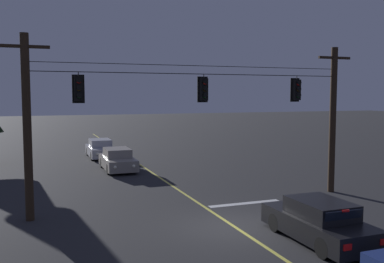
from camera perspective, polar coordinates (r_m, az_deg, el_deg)
The scene contains 10 objects.
ground_plane at distance 15.95m, azimuth 5.83°, elevation -12.63°, with size 180.00×180.00×0.00m, color #28282B.
lane_centre_stripe at distance 24.60m, azimuth -4.08°, elevation -6.34°, with size 0.14×60.00×0.01m, color #D1C64C.
stop_bar_paint at distance 19.29m, azimuth 7.06°, elevation -9.52°, with size 3.40×0.36×0.01m, color silver.
signal_span_assembly at distance 18.48m, azimuth 1.08°, elevation 1.47°, with size 15.81×0.32×7.10m.
traffic_light_leftmost at distance 17.23m, azimuth -14.92°, elevation 5.55°, with size 0.48×0.41×1.22m.
traffic_light_left_inner at distance 18.49m, azimuth 1.60°, elevation 5.66°, with size 0.48×0.41×1.22m.
traffic_light_centre at distance 20.72m, azimuth 13.84°, elevation 5.44°, with size 0.48×0.41×1.22m.
car_waiting_near_lane at distance 14.87m, azimuth 16.60°, elevation -11.52°, with size 1.80×4.33×1.39m.
car_oncoming_lead at distance 27.67m, azimuth -9.92°, elevation -3.78°, with size 1.80×4.42×1.39m.
car_oncoming_trailing at distance 33.53m, azimuth -12.15°, elevation -2.30°, with size 1.80×4.42×1.39m.
Camera 1 is at (-6.75, -13.63, 4.81)m, focal length 39.87 mm.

